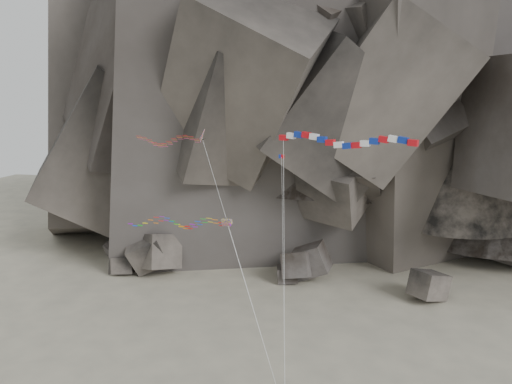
% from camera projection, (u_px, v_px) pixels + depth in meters
% --- Properties ---
extents(headland, '(110.00, 70.00, 84.00)m').
position_uv_depth(headland, '(316.00, 52.00, 113.47)').
color(headland, '#5A514A').
rests_on(headland, ground).
extents(boulder_field, '(64.38, 14.82, 9.13)m').
position_uv_depth(boulder_field, '(213.00, 262.00, 90.66)').
color(boulder_field, '#47423F').
rests_on(boulder_field, ground).
extents(delta_kite, '(19.22, 9.49, 27.01)m').
position_uv_depth(delta_kite, '(166.00, 140.00, 55.26)').
color(delta_kite, red).
rests_on(delta_kite, ground).
extents(banner_kite, '(12.52, 5.36, 27.17)m').
position_uv_depth(banner_kite, '(343.00, 141.00, 44.46)').
color(banner_kite, red).
rests_on(banner_kite, ground).
extents(parafoil_kite, '(19.18, 5.86, 18.12)m').
position_uv_depth(parafoil_kite, '(173.00, 222.00, 53.13)').
color(parafoil_kite, yellow).
rests_on(parafoil_kite, ground).
extents(pennant_kite, '(2.54, 9.41, 24.27)m').
position_uv_depth(pennant_kite, '(282.00, 203.00, 52.19)').
color(pennant_kite, red).
rests_on(pennant_kite, ground).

